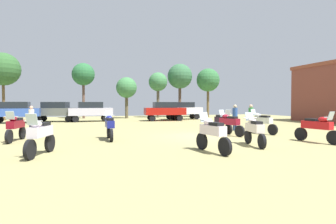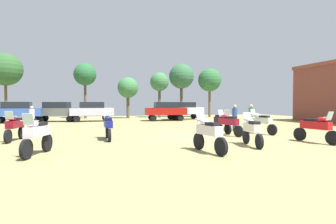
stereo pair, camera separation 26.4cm
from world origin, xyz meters
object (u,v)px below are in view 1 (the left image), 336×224
motorcycle_5 (261,122)px  tree_1 (126,88)px  tree_5 (208,80)px  car_4 (56,110)px  motorcycle_4 (16,126)px  motorcycle_10 (110,126)px  person_3 (31,117)px  tree_2 (83,75)px  person_2 (251,115)px  tree_6 (3,69)px  car_3 (90,110)px  tree_7 (180,77)px  tree_3 (158,83)px  motorcycle_2 (254,130)px  car_1 (183,109)px  motorcycle_6 (40,135)px  car_2 (15,111)px  motorcycle_7 (212,133)px  motorcycle_3 (229,123)px  car_5 (165,110)px  motorcycle_9 (317,127)px  motorcycle_1 (222,121)px

motorcycle_5 → tree_1: 20.35m
tree_5 → car_4: bearing=-166.9°
motorcycle_4 → motorcycle_10: (4.41, -0.68, -0.01)m
person_3 → tree_1: size_ratio=0.33×
tree_2 → motorcycle_10: bearing=-85.3°
person_2 → tree_6: tree_6 is taller
car_3 → tree_7: tree_7 is taller
tree_1 → tree_3: bearing=11.5°
motorcycle_2 → motorcycle_10: (-5.88, 3.76, 0.01)m
tree_6 → car_1: bearing=-10.9°
motorcycle_6 → car_2: size_ratio=0.48×
tree_5 → car_3: bearing=-162.0°
car_3 → tree_2: tree_2 is taller
motorcycle_7 → tree_5: bearing=56.2°
motorcycle_2 → car_1: bearing=91.0°
car_1 → tree_2: 13.07m
motorcycle_7 → car_3: car_3 is taller
motorcycle_2 → motorcycle_7: motorcycle_7 is taller
motorcycle_10 → person_2: bearing=15.3°
motorcycle_2 → car_1: size_ratio=0.48×
motorcycle_3 → tree_7: 22.10m
car_5 → tree_1: 7.20m
tree_2 → tree_5: 16.31m
motorcycle_4 → tree_5: size_ratio=0.34×
tree_6 → car_2: bearing=-64.8°
motorcycle_4 → tree_6: size_ratio=0.30×
motorcycle_9 → motorcycle_6: bearing=-11.7°
motorcycle_1 → car_2: bearing=-46.2°
motorcycle_2 → car_4: car_4 is taller
motorcycle_4 → motorcycle_7: size_ratio=1.04×
car_3 → tree_6: tree_6 is taller
motorcycle_2 → person_2: person_2 is taller
tree_7 → tree_1: bearing=-168.5°
motorcycle_6 → tree_2: size_ratio=0.31×
car_2 → motorcycle_3: bearing=-137.2°
tree_3 → motorcycle_7: bearing=-99.6°
motorcycle_5 → motorcycle_10: size_ratio=1.02×
motorcycle_2 → tree_6: size_ratio=0.28×
motorcycle_1 → tree_1: (-3.52, 18.31, 3.05)m
tree_5 → tree_7: size_ratio=0.91×
car_3 → tree_2: bearing=2.2°
car_4 → tree_2: (2.58, 5.61, 4.22)m
motorcycle_3 → car_5: 13.77m
motorcycle_4 → motorcycle_7: (7.86, -5.32, 0.00)m
tree_5 → tree_6: bearing=-179.0°
motorcycle_1 → motorcycle_9: size_ratio=0.93×
tree_1 → motorcycle_9: bearing=-75.8°
car_3 → car_5: (7.65, -0.95, 0.00)m
car_3 → tree_1: (4.34, 4.90, 2.60)m
tree_5 → motorcycle_10: bearing=-126.6°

